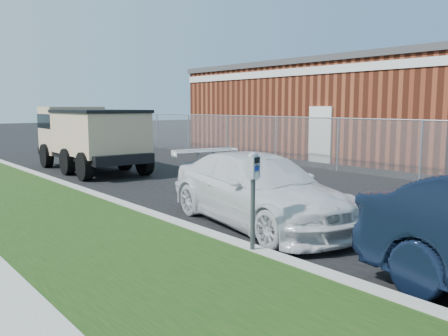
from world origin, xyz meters
TOP-DOWN VIEW (x-y plane):
  - ground at (0.00, 0.00)m, footprint 120.00×120.00m
  - chainlink_fence at (6.00, 7.00)m, footprint 0.06×30.06m
  - brick_building at (12.00, 8.00)m, footprint 9.20×14.20m
  - parking_meter at (-2.68, -1.26)m, footprint 0.22×0.18m
  - white_wagon at (-1.20, 0.26)m, footprint 2.43×4.71m
  - dump_truck at (-0.59, 9.50)m, footprint 2.44×5.67m

SIDE VIEW (x-z plane):
  - ground at x=0.00m, z-range 0.00..0.00m
  - white_wagon at x=-1.20m, z-range 0.00..1.31m
  - parking_meter at x=-2.68m, z-range 0.45..1.88m
  - dump_truck at x=-0.59m, z-range 0.14..2.32m
  - chainlink_fence at x=6.00m, z-range -13.74..16.26m
  - brick_building at x=12.00m, z-range 0.04..4.21m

